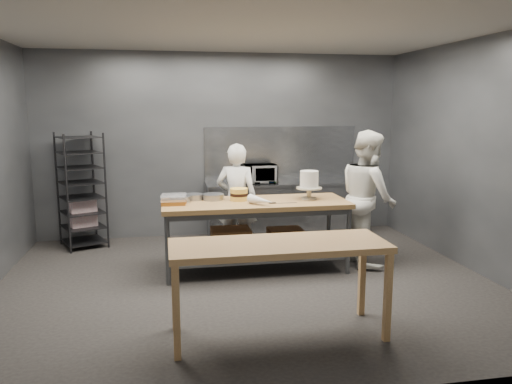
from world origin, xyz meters
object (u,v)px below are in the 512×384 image
Objects in this scene: near_counter at (279,252)px; layer_cake at (239,194)px; microwave at (260,174)px; frosted_cake_stand at (309,182)px; chef_right at (368,197)px; work_table at (255,227)px; chef_behind at (237,200)px; speed_rack at (82,191)px.

near_counter is 8.67× the size of layer_cake.
layer_cake is (-0.58, -1.58, -0.05)m from microwave.
frosted_cake_stand is at bearing 66.14° from near_counter.
chef_right is at bearing -2.35° from layer_cake.
frosted_cake_stand is 1.63× the size of layer_cake.
work_table is 0.72m from chef_behind.
chef_behind reaches higher than work_table.
chef_right is 3.37× the size of microwave.
layer_cake is (-0.06, -0.59, 0.19)m from chef_behind.
chef_behind reaches higher than microwave.
frosted_cake_stand is at bearing 163.67° from chef_behind.
near_counter is at bearing 141.54° from chef_right.
chef_behind is (-0.14, 0.67, 0.24)m from work_table.
chef_right is at bearing 49.08° from near_counter.
near_counter is at bearing -57.37° from speed_rack.
chef_behind is (-0.01, 2.62, -0.00)m from near_counter.
near_counter is 1.23× the size of chef_behind.
chef_right is 1.76m from layer_cake.
speed_rack is at bearing -178.35° from microwave.
speed_rack is at bearing 153.18° from frosted_cake_stand.
chef_right is at bearing -54.55° from microwave.
microwave is at bearing 1.65° from speed_rack.
layer_cake is (-0.06, 2.03, 0.19)m from near_counter.
speed_rack reaches higher than frosted_cake_stand.
frosted_cake_stand reaches higher than work_table.
work_table is 1.31× the size of chef_right.
chef_right is 7.92× the size of layer_cake.
microwave is (0.53, 0.99, 0.24)m from chef_behind.
microwave is at bearing 81.82° from near_counter.
speed_rack is 1.08× the size of chef_behind.
chef_behind is 3.00× the size of microwave.
microwave is 2.35× the size of layer_cake.
speed_rack is 2.67m from layer_cake.
chef_right reaches higher than near_counter.
layer_cake reaches higher than work_table.
work_table is at bearing -103.03° from microwave.
work_table is at bearing -21.91° from layer_cake.
layer_cake is (2.20, -1.50, 0.14)m from speed_rack.
chef_behind is at bearing 71.22° from chef_right.
frosted_cake_stand is (-0.83, -0.01, 0.24)m from chef_right.
frosted_cake_stand reaches higher than microwave.
frosted_cake_stand is (0.86, 1.95, 0.34)m from near_counter.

